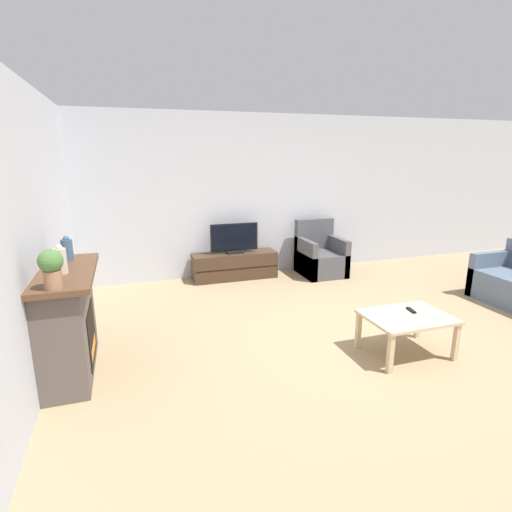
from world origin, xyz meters
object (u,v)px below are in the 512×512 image
(mantel_vase_right, at_px, (67,249))
(coffee_table, at_px, (407,321))
(fireplace, at_px, (68,321))
(tv, at_px, (234,239))
(mantel_vase_centre_left, at_px, (60,260))
(armchair, at_px, (320,257))
(remote, at_px, (411,310))
(tv_stand, at_px, (235,266))
(potted_plant, at_px, (51,267))
(mantel_vase_left, at_px, (56,271))

(mantel_vase_right, height_order, coffee_table, mantel_vase_right)
(fireplace, xyz_separation_m, tv, (2.27, 2.39, 0.16))
(mantel_vase_centre_left, height_order, armchair, mantel_vase_centre_left)
(remote, bearing_deg, mantel_vase_right, 173.31)
(tv_stand, xyz_separation_m, remote, (1.12, -3.01, 0.22))
(tv, distance_m, remote, 3.22)
(coffee_table, bearing_deg, armchair, 80.57)
(armchair, xyz_separation_m, coffee_table, (-0.48, -2.89, 0.07))
(mantel_vase_centre_left, bearing_deg, mantel_vase_right, 90.00)
(mantel_vase_centre_left, relative_size, tv_stand, 0.19)
(mantel_vase_right, xyz_separation_m, armchair, (3.74, 1.80, -0.83))
(fireplace, height_order, potted_plant, potted_plant)
(mantel_vase_centre_left, bearing_deg, potted_plant, -90.00)
(potted_plant, bearing_deg, tv_stand, 52.49)
(fireplace, relative_size, potted_plant, 3.95)
(armchair, relative_size, remote, 6.05)
(potted_plant, bearing_deg, tv, 52.47)
(tv_stand, xyz_separation_m, armchair, (1.48, -0.21, 0.08))
(fireplace, height_order, tv_stand, fireplace)
(mantel_vase_right, relative_size, tv_stand, 0.18)
(mantel_vase_left, distance_m, coffee_table, 3.36)
(potted_plant, bearing_deg, mantel_vase_right, 90.00)
(fireplace, bearing_deg, mantel_vase_centre_left, -80.06)
(mantel_vase_centre_left, relative_size, coffee_table, 0.31)
(armchair, height_order, coffee_table, armchair)
(mantel_vase_left, bearing_deg, armchair, 34.46)
(armchair, bearing_deg, fireplace, -149.80)
(mantel_vase_left, xyz_separation_m, tv, (2.25, 2.78, -0.44))
(mantel_vase_left, xyz_separation_m, coffee_table, (3.26, -0.32, -0.74))
(fireplace, relative_size, armchair, 1.36)
(mantel_vase_right, xyz_separation_m, tv, (2.25, 2.01, -0.46))
(mantel_vase_centre_left, height_order, potted_plant, potted_plant)
(armchair, bearing_deg, mantel_vase_left, -145.54)
(potted_plant, xyz_separation_m, remote, (3.37, -0.08, -0.76))
(mantel_vase_right, distance_m, tv, 3.06)
(tv_stand, bearing_deg, mantel_vase_right, -138.17)
(armchair, relative_size, coffee_table, 1.09)
(coffee_table, bearing_deg, mantel_vase_left, 174.32)
(armchair, bearing_deg, coffee_table, -99.43)
(tv_stand, height_order, remote, remote)
(potted_plant, bearing_deg, mantel_vase_centre_left, 90.00)
(potted_plant, bearing_deg, coffee_table, -2.91)
(fireplace, bearing_deg, tv, 46.54)
(fireplace, height_order, mantel_vase_centre_left, mantel_vase_centre_left)
(armchair, bearing_deg, tv_stand, 171.86)
(potted_plant, xyz_separation_m, armchair, (3.74, 2.72, -0.89))
(mantel_vase_left, xyz_separation_m, mantel_vase_right, (0.00, 0.76, 0.02))
(mantel_vase_left, xyz_separation_m, tv_stand, (2.25, 2.78, -0.89))
(tv_stand, relative_size, tv, 1.76)
(tv, bearing_deg, mantel_vase_left, -129.08)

